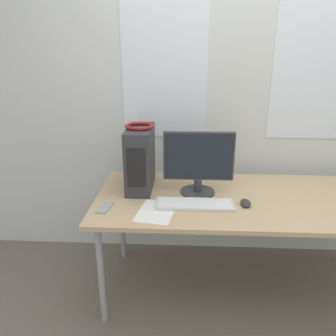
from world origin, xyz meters
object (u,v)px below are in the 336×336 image
mouse (246,203)px  headphones (139,126)px  pc_tower (140,158)px  cell_phone (105,208)px  keyboard (195,204)px  monitor_main (198,163)px

mouse → headphones: bearing=159.6°
pc_tower → cell_phone: bearing=-117.3°
headphones → cell_phone: (-0.18, -0.35, -0.43)m
headphones → pc_tower: bearing=-90.0°
keyboard → mouse: bearing=4.7°
keyboard → pc_tower: bearing=142.7°
monitor_main → cell_phone: size_ratio=2.93×
monitor_main → keyboard: monitor_main is taller
keyboard → cell_phone: size_ratio=3.09×
cell_phone → headphones: bearing=72.4°
pc_tower → keyboard: bearing=-37.3°
keyboard → mouse: size_ratio=4.55×
pc_tower → cell_phone: size_ratio=2.70×
mouse → cell_phone: size_ratio=0.68×
keyboard → mouse: mouse is taller
pc_tower → mouse: pc_tower is taller
pc_tower → monitor_main: 0.40m
headphones → keyboard: bearing=-37.4°
pc_tower → monitor_main: bearing=-12.0°
mouse → cell_phone: bearing=-174.1°
headphones → mouse: bearing=-20.4°
headphones → cell_phone: size_ratio=1.23×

